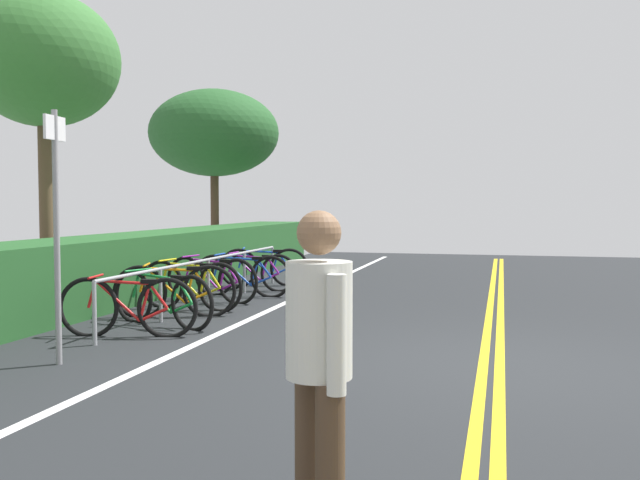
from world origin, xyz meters
TOP-DOWN VIEW (x-y plane):
  - ground_plane at (0.00, 0.00)m, footprint 30.40×11.67m
  - centre_line_yellow_inner at (0.00, -0.08)m, footprint 27.36×0.10m
  - centre_line_yellow_outer at (0.00, 0.08)m, footprint 27.36×0.10m
  - bike_lane_stripe_white at (0.00, 3.30)m, footprint 27.36×0.12m
  - bike_rack at (3.07, 4.39)m, footprint 6.44×0.05m
  - bicycle_0 at (0.44, 4.29)m, footprint 0.50×1.71m
  - bicycle_1 at (1.22, 4.24)m, footprint 0.70×1.75m
  - bicycle_2 at (1.94, 4.41)m, footprint 0.65×1.67m
  - bicycle_3 at (2.64, 4.49)m, footprint 0.46×1.78m
  - bicycle_4 at (3.48, 4.51)m, footprint 0.51×1.75m
  - bicycle_5 at (4.26, 4.27)m, footprint 0.46×1.79m
  - bicycle_6 at (5.04, 4.35)m, footprint 0.46×1.70m
  - bicycle_7 at (5.80, 4.41)m, footprint 0.62×1.68m
  - pedestrian at (-3.93, 0.76)m, footprint 0.41×0.34m
  - sign_post_near at (-1.05, 4.21)m, footprint 0.36×0.06m
  - hedge_backdrop at (4.57, 6.11)m, footprint 15.39×1.34m
  - tree_mid at (3.31, 7.47)m, footprint 2.56×2.56m
  - tree_far_right at (10.21, 7.31)m, footprint 3.42×3.42m

SIDE VIEW (x-z plane):
  - ground_plane at x=0.00m, z-range -0.05..0.00m
  - centre_line_yellow_inner at x=0.00m, z-range 0.00..0.00m
  - centre_line_yellow_outer at x=0.00m, z-range 0.00..0.00m
  - bike_lane_stripe_white at x=0.00m, z-range 0.00..0.00m
  - bicycle_6 at x=5.04m, z-range -0.02..0.71m
  - bicycle_1 at x=1.22m, z-range -0.02..0.73m
  - bicycle_5 at x=4.26m, z-range -0.02..0.74m
  - bicycle_0 at x=0.44m, z-range -0.02..0.75m
  - bicycle_7 at x=5.80m, z-range -0.02..0.75m
  - bicycle_4 at x=3.48m, z-range -0.02..0.75m
  - bicycle_3 at x=2.64m, z-range -0.02..0.76m
  - bicycle_2 at x=1.94m, z-range -0.02..0.76m
  - hedge_backdrop at x=4.57m, z-range 0.00..1.07m
  - bike_rack at x=3.07m, z-range 0.20..0.95m
  - pedestrian at x=-3.93m, z-range 0.11..1.70m
  - sign_post_near at x=-1.05m, z-range 0.24..2.78m
  - tree_far_right at x=10.21m, z-range 1.15..5.74m
  - tree_mid at x=3.31m, z-range 1.43..6.59m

